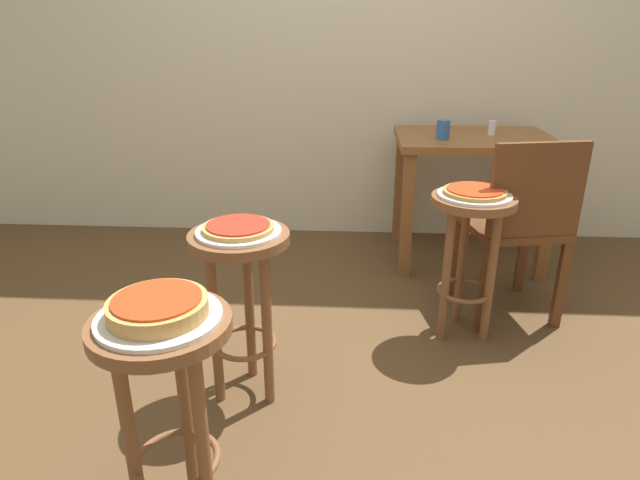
{
  "coord_description": "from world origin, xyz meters",
  "views": [
    {
      "loc": [
        0.01,
        -1.77,
        1.29
      ],
      "look_at": [
        -0.1,
        0.01,
        0.57
      ],
      "focal_mm": 30.48,
      "sensor_mm": 36.0,
      "label": 1
    }
  ],
  "objects": [
    {
      "name": "dining_table",
      "position": [
        0.66,
        1.2,
        0.59
      ],
      "size": [
        0.83,
        0.62,
        0.72
      ],
      "color": "brown",
      "rests_on": "ground_plane"
    },
    {
      "name": "stool_leftside",
      "position": [
        0.5,
        0.36,
        0.46
      ],
      "size": [
        0.34,
        0.34,
        0.64
      ],
      "color": "brown",
      "rests_on": "ground_plane"
    },
    {
      "name": "cup_near_edge",
      "position": [
        0.47,
        1.11,
        0.77
      ],
      "size": [
        0.07,
        0.07,
        0.1
      ],
      "primitive_type": "cylinder",
      "color": "#3360B2",
      "rests_on": "dining_table"
    },
    {
      "name": "ground_plane",
      "position": [
        0.0,
        0.0,
        0.0
      ],
      "size": [
        6.0,
        6.0,
        0.0
      ],
      "primitive_type": "plane",
      "color": "brown"
    },
    {
      "name": "pizza_foreground",
      "position": [
        -0.44,
        -0.68,
        0.67
      ],
      "size": [
        0.24,
        0.24,
        0.05
      ],
      "color": "tan",
      "rests_on": "serving_plate_foreground"
    },
    {
      "name": "condiment_shaker",
      "position": [
        0.76,
        1.24,
        0.76
      ],
      "size": [
        0.04,
        0.04,
        0.08
      ],
      "primitive_type": "cylinder",
      "color": "white",
      "rests_on": "dining_table"
    },
    {
      "name": "serving_plate_leftside",
      "position": [
        0.5,
        0.36,
        0.64
      ],
      "size": [
        0.3,
        0.3,
        0.01
      ],
      "primitive_type": "cylinder",
      "color": "white",
      "rests_on": "stool_leftside"
    },
    {
      "name": "pizza_leftside",
      "position": [
        0.5,
        0.36,
        0.66
      ],
      "size": [
        0.25,
        0.25,
        0.02
      ],
      "color": "#B78442",
      "rests_on": "serving_plate_leftside"
    },
    {
      "name": "serving_plate_foreground",
      "position": [
        -0.44,
        -0.68,
        0.64
      ],
      "size": [
        0.3,
        0.3,
        0.01
      ],
      "primitive_type": "cylinder",
      "color": "silver",
      "rests_on": "stool_foreground"
    },
    {
      "name": "pizza_middle",
      "position": [
        -0.37,
        -0.11,
        0.66
      ],
      "size": [
        0.24,
        0.24,
        0.02
      ],
      "color": "tan",
      "rests_on": "serving_plate_middle"
    },
    {
      "name": "wooden_chair",
      "position": [
        0.74,
        0.53,
        0.47
      ],
      "size": [
        0.47,
        0.47,
        0.85
      ],
      "color": "#5B3319",
      "rests_on": "ground_plane"
    },
    {
      "name": "stool_middle",
      "position": [
        -0.37,
        -0.11,
        0.46
      ],
      "size": [
        0.34,
        0.34,
        0.64
      ],
      "color": "brown",
      "rests_on": "ground_plane"
    },
    {
      "name": "serving_plate_middle",
      "position": [
        -0.37,
        -0.11,
        0.64
      ],
      "size": [
        0.29,
        0.29,
        0.01
      ],
      "primitive_type": "cylinder",
      "color": "white",
      "rests_on": "stool_middle"
    },
    {
      "name": "stool_foreground",
      "position": [
        -0.44,
        -0.68,
        0.46
      ],
      "size": [
        0.34,
        0.34,
        0.64
      ],
      "color": "brown",
      "rests_on": "ground_plane"
    }
  ]
}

